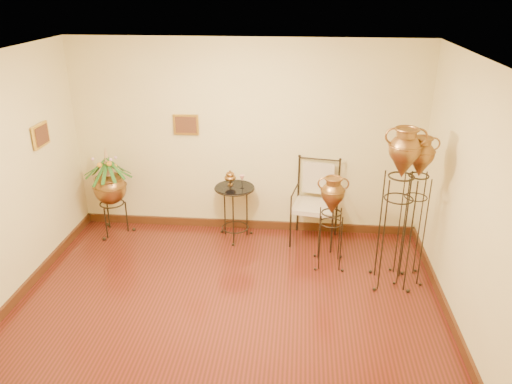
# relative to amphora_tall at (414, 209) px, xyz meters

# --- Properties ---
(ground) EXTENTS (5.00, 5.00, 0.00)m
(ground) POSITION_rel_amphora_tall_xyz_m (-2.15, -1.28, -0.96)
(ground) COLOR #581A14
(ground) RESTS_ON ground
(room_shell) EXTENTS (5.02, 5.02, 2.81)m
(room_shell) POSITION_rel_amphora_tall_xyz_m (-2.16, -1.27, 0.77)
(room_shell) COLOR beige
(room_shell) RESTS_ON ground
(amphora_tall) EXTENTS (0.43, 0.43, 1.88)m
(amphora_tall) POSITION_rel_amphora_tall_xyz_m (0.00, 0.00, 0.00)
(amphora_tall) COLOR #2D2516
(amphora_tall) RESTS_ON ground
(amphora_mid) EXTENTS (0.48, 0.48, 2.02)m
(amphora_mid) POSITION_rel_amphora_tall_xyz_m (-0.22, -0.12, 0.06)
(amphora_mid) COLOR #2D2516
(amphora_mid) RESTS_ON ground
(amphora_short) EXTENTS (0.43, 0.43, 1.26)m
(amphora_short) POSITION_rel_amphora_tall_xyz_m (-0.96, 0.25, -0.33)
(amphora_short) COLOR #2D2516
(amphora_short) RESTS_ON ground
(planter_urn) EXTENTS (0.94, 0.94, 1.37)m
(planter_urn) POSITION_rel_amphora_tall_xyz_m (-4.10, 0.87, -0.19)
(planter_urn) COLOR #2D2516
(planter_urn) RESTS_ON ground
(armchair) EXTENTS (0.76, 0.72, 1.18)m
(armchair) POSITION_rel_amphora_tall_xyz_m (-1.15, 0.87, -0.37)
(armchair) COLOR #2D2516
(armchair) RESTS_ON ground
(side_table) EXTENTS (0.68, 0.68, 1.02)m
(side_table) POSITION_rel_amphora_tall_xyz_m (-2.28, 0.87, -0.54)
(side_table) COLOR #2D2516
(side_table) RESTS_ON ground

